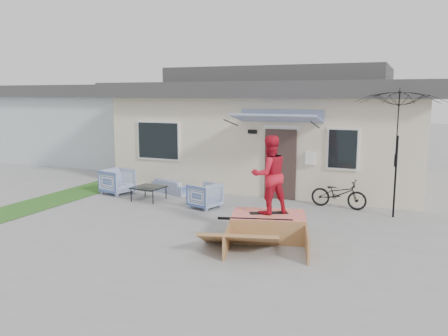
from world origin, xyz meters
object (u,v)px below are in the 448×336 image
at_px(loveseat, 173,183).
at_px(skate_ramp, 268,226).
at_px(coffee_table, 149,193).
at_px(patio_umbrella, 397,149).
at_px(armchair_right, 205,194).
at_px(bicycle, 339,191).
at_px(armchair_left, 118,180).
at_px(skater, 269,173).
at_px(skateboard, 269,212).

distance_m(loveseat, skate_ramp, 5.35).
bearing_deg(loveseat, coffee_table, 104.85).
height_order(loveseat, coffee_table, loveseat).
bearing_deg(coffee_table, patio_umbrella, 7.22).
xyz_separation_m(armchair_right, bicycle, (3.42, 1.44, 0.11)).
distance_m(armchair_left, coffee_table, 1.45).
bearing_deg(armchair_left, bicycle, -69.73).
distance_m(loveseat, bicycle, 5.24).
relative_size(loveseat, skate_ramp, 0.70).
height_order(patio_umbrella, skater, skater).
bearing_deg(coffee_table, skater, -24.36).
distance_m(armchair_left, armchair_right, 3.36).
distance_m(armchair_left, skater, 6.26).
distance_m(loveseat, armchair_right, 2.31).
height_order(coffee_table, skateboard, skateboard).
height_order(armchair_right, skate_ramp, armchair_right).
xyz_separation_m(armchair_right, patio_umbrella, (4.87, 1.04, 1.37)).
relative_size(patio_umbrella, skate_ramp, 1.32).
bearing_deg(skate_ramp, bicycle, 57.62).
bearing_deg(bicycle, armchair_left, 102.45).
bearing_deg(coffee_table, loveseat, 85.04).
distance_m(coffee_table, patio_umbrella, 7.02).
relative_size(bicycle, skateboard, 1.84).
bearing_deg(loveseat, skate_ramp, 162.29).
height_order(bicycle, skate_ramp, bicycle).
bearing_deg(loveseat, armchair_right, 161.82).
distance_m(armchair_right, patio_umbrella, 5.16).
bearing_deg(armchair_left, skateboard, -99.50).
xyz_separation_m(loveseat, bicycle, (5.24, 0.02, 0.20)).
xyz_separation_m(armchair_right, skater, (2.41, -1.79, 1.05)).
bearing_deg(armchair_right, patio_umbrella, 118.67).
distance_m(coffee_table, skateboard, 4.77).
bearing_deg(skateboard, skate_ramp, -102.41).
bearing_deg(loveseat, skateboard, 162.63).
relative_size(armchair_left, coffee_table, 1.05).
bearing_deg(patio_umbrella, skater, -131.10).
height_order(armchair_right, bicycle, bicycle).
bearing_deg(skate_ramp, skateboard, 90.00).
xyz_separation_m(armchair_left, skateboard, (5.72, -2.34, 0.12)).
relative_size(armchair_right, bicycle, 0.50).
distance_m(armchair_left, bicycle, 6.79).
distance_m(armchair_right, skate_ramp, 3.04).
xyz_separation_m(loveseat, patio_umbrella, (6.69, -0.38, 1.46)).
relative_size(coffee_table, bicycle, 0.54).
bearing_deg(armchair_right, loveseat, -111.34).
height_order(armchair_left, skate_ramp, armchair_left).
bearing_deg(skater, armchair_right, -79.83).
xyz_separation_m(patio_umbrella, skater, (-2.46, -2.82, -0.32)).
relative_size(coffee_table, patio_umbrella, 0.30).
distance_m(armchair_right, bicycle, 3.71).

